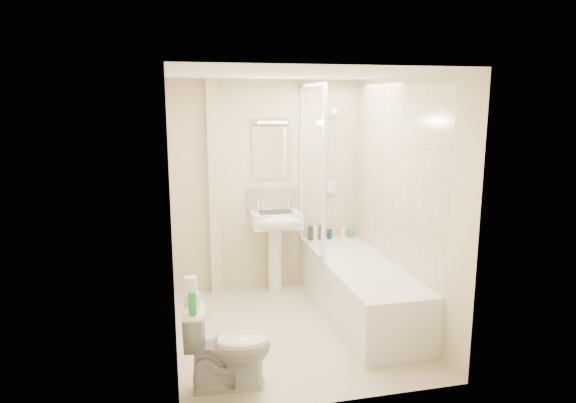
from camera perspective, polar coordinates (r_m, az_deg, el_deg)
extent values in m
plane|color=beige|center=(5.10, 0.56, -14.02)|extent=(2.50, 2.50, 0.00)
cube|color=beige|center=(5.92, -2.30, 1.72)|extent=(2.20, 0.02, 2.40)
cube|color=beige|center=(4.59, -12.89, -1.35)|extent=(0.02, 2.50, 2.40)
cube|color=beige|center=(5.09, 12.71, -0.12)|extent=(0.02, 2.50, 2.40)
cube|color=white|center=(4.62, 0.61, 13.99)|extent=(2.20, 2.50, 0.02)
cube|color=beige|center=(6.06, 4.71, 4.06)|extent=(0.70, 0.01, 1.75)
cube|color=beige|center=(5.22, 11.74, 2.71)|extent=(0.01, 2.10, 1.75)
cube|color=beige|center=(5.78, -8.23, 1.37)|extent=(0.12, 0.12, 2.40)
cube|color=beige|center=(5.95, -1.79, 0.11)|extent=(0.60, 0.02, 0.30)
cube|color=white|center=(5.87, -1.82, 5.38)|extent=(0.46, 0.01, 0.60)
cube|color=silver|center=(5.82, -1.80, 8.99)|extent=(0.42, 0.07, 0.07)
cube|color=white|center=(5.38, 7.94, -9.58)|extent=(0.70, 2.10, 0.55)
cube|color=white|center=(5.31, 8.00, -7.36)|extent=(0.56, 1.96, 0.05)
cube|color=white|center=(5.54, 2.64, 3.67)|extent=(0.01, 0.90, 1.80)
cube|color=white|center=(5.95, 1.52, 4.21)|extent=(0.04, 0.04, 1.80)
cube|color=white|center=(5.11, 4.02, 3.02)|extent=(0.04, 0.04, 1.80)
cube|color=white|center=(5.49, 2.73, 12.81)|extent=(0.04, 0.90, 0.04)
cube|color=white|center=(5.72, 2.57, -5.09)|extent=(0.04, 0.90, 0.03)
cylinder|color=white|center=(6.02, 4.79, 5.21)|extent=(0.02, 0.02, 0.90)
cylinder|color=white|center=(6.09, 4.72, 1.00)|extent=(0.05, 0.05, 0.02)
cylinder|color=white|center=(5.99, 4.86, 9.50)|extent=(0.05, 0.05, 0.02)
cylinder|color=white|center=(5.93, 5.07, 9.76)|extent=(0.08, 0.11, 0.11)
cube|color=white|center=(6.07, 4.75, 1.64)|extent=(0.10, 0.05, 0.14)
cylinder|color=white|center=(5.99, 4.69, 5.66)|extent=(0.01, 0.13, 0.84)
cylinder|color=white|center=(5.96, -1.45, -6.40)|extent=(0.16, 0.16, 0.75)
cube|color=white|center=(5.80, -1.41, -1.97)|extent=(0.55, 0.43, 0.17)
ellipsoid|color=white|center=(5.64, -1.06, -2.36)|extent=(0.55, 0.23, 0.17)
cube|color=silver|center=(5.79, -1.41, -1.36)|extent=(0.38, 0.28, 0.04)
cylinder|color=white|center=(5.85, -3.37, -0.50)|extent=(0.03, 0.03, 0.10)
cylinder|color=white|center=(5.92, 0.08, -0.34)|extent=(0.03, 0.03, 0.10)
sphere|color=white|center=(5.84, -3.38, 0.06)|extent=(0.04, 0.04, 0.04)
sphere|color=white|center=(5.91, 0.08, 0.22)|extent=(0.04, 0.04, 0.04)
cylinder|color=black|center=(6.06, 2.55, -3.54)|extent=(0.06, 0.06, 0.16)
cylinder|color=white|center=(6.08, 3.01, -3.50)|extent=(0.06, 0.06, 0.17)
cylinder|color=black|center=(6.10, 3.72, -3.39)|extent=(0.06, 0.06, 0.18)
cylinder|color=navy|center=(6.14, 4.64, -3.63)|extent=(0.06, 0.06, 0.12)
cylinder|color=white|center=(6.19, 6.14, -3.44)|extent=(0.06, 0.06, 0.13)
cylinder|color=green|center=(6.22, 7.00, -3.57)|extent=(0.07, 0.07, 0.09)
imported|color=white|center=(4.09, -6.69, -15.63)|extent=(0.48, 0.72, 0.67)
cylinder|color=white|center=(3.98, -10.57, -10.58)|extent=(0.12, 0.12, 0.09)
cylinder|color=white|center=(3.98, -10.76, -9.00)|extent=(0.10, 0.10, 0.11)
cylinder|color=green|center=(3.80, -10.58, -11.03)|extent=(0.06, 0.06, 0.17)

